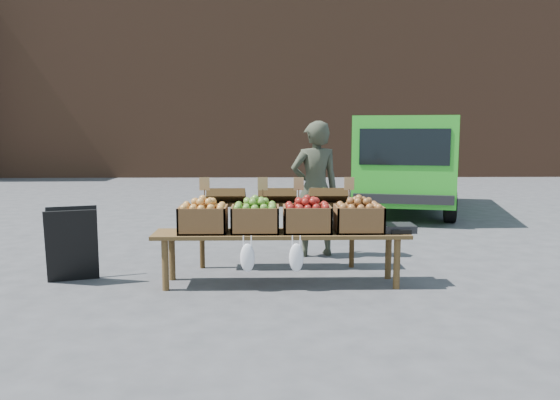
{
  "coord_description": "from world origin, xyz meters",
  "views": [
    {
      "loc": [
        -0.03,
        -6.16,
        1.64
      ],
      "look_at": [
        0.11,
        0.05,
        0.85
      ],
      "focal_mm": 35.0,
      "sensor_mm": 36.0,
      "label": 1
    }
  ],
  "objects_px": {
    "display_bench": "(281,258)",
    "crate_red_apples": "(307,219)",
    "vendor": "(315,189)",
    "crate_golden_apples": "(203,219)",
    "back_table": "(277,225)",
    "chalkboard_sign": "(72,244)",
    "delivery_van": "(403,165)",
    "crate_green_apples": "(358,219)",
    "weighing_scale": "(398,228)",
    "crate_russet_pears": "(255,219)"
  },
  "relations": [
    {
      "from": "chalkboard_sign",
      "to": "crate_golden_apples",
      "type": "relative_size",
      "value": 1.63
    },
    {
      "from": "back_table",
      "to": "crate_red_apples",
      "type": "xyz_separation_m",
      "value": [
        0.3,
        -0.72,
        0.19
      ]
    },
    {
      "from": "crate_red_apples",
      "to": "crate_green_apples",
      "type": "bearing_deg",
      "value": 0.0
    },
    {
      "from": "back_table",
      "to": "display_bench",
      "type": "bearing_deg",
      "value": -87.72
    },
    {
      "from": "vendor",
      "to": "back_table",
      "type": "bearing_deg",
      "value": 38.09
    },
    {
      "from": "delivery_van",
      "to": "display_bench",
      "type": "xyz_separation_m",
      "value": [
        -2.64,
        -5.41,
        -0.66
      ]
    },
    {
      "from": "crate_red_apples",
      "to": "display_bench",
      "type": "bearing_deg",
      "value": 180.0
    },
    {
      "from": "chalkboard_sign",
      "to": "display_bench",
      "type": "bearing_deg",
      "value": -22.63
    },
    {
      "from": "chalkboard_sign",
      "to": "crate_green_apples",
      "type": "height_order",
      "value": "crate_green_apples"
    },
    {
      "from": "delivery_van",
      "to": "crate_russet_pears",
      "type": "xyz_separation_m",
      "value": [
        -2.91,
        -5.41,
        -0.24
      ]
    },
    {
      "from": "display_bench",
      "to": "crate_red_apples",
      "type": "relative_size",
      "value": 5.4
    },
    {
      "from": "delivery_van",
      "to": "crate_green_apples",
      "type": "relative_size",
      "value": 8.47
    },
    {
      "from": "display_bench",
      "to": "crate_red_apples",
      "type": "xyz_separation_m",
      "value": [
        0.28,
        0.0,
        0.42
      ]
    },
    {
      "from": "vendor",
      "to": "chalkboard_sign",
      "type": "distance_m",
      "value": 3.03
    },
    {
      "from": "crate_red_apples",
      "to": "delivery_van",
      "type": "bearing_deg",
      "value": 66.4
    },
    {
      "from": "chalkboard_sign",
      "to": "delivery_van",
      "type": "bearing_deg",
      "value": 29.14
    },
    {
      "from": "crate_golden_apples",
      "to": "back_table",
      "type": "bearing_deg",
      "value": 42.12
    },
    {
      "from": "chalkboard_sign",
      "to": "crate_green_apples",
      "type": "xyz_separation_m",
      "value": [
        3.11,
        -0.21,
        0.3
      ]
    },
    {
      "from": "back_table",
      "to": "chalkboard_sign",
      "type": "bearing_deg",
      "value": -167.25
    },
    {
      "from": "delivery_van",
      "to": "vendor",
      "type": "bearing_deg",
      "value": -104.37
    },
    {
      "from": "vendor",
      "to": "crate_golden_apples",
      "type": "distance_m",
      "value": 1.89
    },
    {
      "from": "crate_russet_pears",
      "to": "weighing_scale",
      "type": "xyz_separation_m",
      "value": [
        1.52,
        0.0,
        -0.1
      ]
    },
    {
      "from": "back_table",
      "to": "crate_green_apples",
      "type": "distance_m",
      "value": 1.13
    },
    {
      "from": "chalkboard_sign",
      "to": "crate_red_apples",
      "type": "xyz_separation_m",
      "value": [
        2.56,
        -0.21,
        0.3
      ]
    },
    {
      "from": "crate_russet_pears",
      "to": "crate_green_apples",
      "type": "bearing_deg",
      "value": 0.0
    },
    {
      "from": "delivery_van",
      "to": "chalkboard_sign",
      "type": "xyz_separation_m",
      "value": [
        -4.92,
        -5.2,
        -0.54
      ]
    },
    {
      "from": "vendor",
      "to": "weighing_scale",
      "type": "relative_size",
      "value": 5.2
    },
    {
      "from": "crate_green_apples",
      "to": "back_table",
      "type": "bearing_deg",
      "value": 139.86
    },
    {
      "from": "back_table",
      "to": "crate_russet_pears",
      "type": "height_order",
      "value": "back_table"
    },
    {
      "from": "crate_russet_pears",
      "to": "crate_red_apples",
      "type": "distance_m",
      "value": 0.55
    },
    {
      "from": "vendor",
      "to": "display_bench",
      "type": "bearing_deg",
      "value": 57.25
    },
    {
      "from": "crate_golden_apples",
      "to": "crate_green_apples",
      "type": "height_order",
      "value": "same"
    },
    {
      "from": "crate_golden_apples",
      "to": "weighing_scale",
      "type": "xyz_separation_m",
      "value": [
        2.08,
        0.0,
        -0.1
      ]
    },
    {
      "from": "crate_golden_apples",
      "to": "chalkboard_sign",
      "type": "bearing_deg",
      "value": 171.86
    },
    {
      "from": "crate_red_apples",
      "to": "crate_green_apples",
      "type": "relative_size",
      "value": 1.0
    },
    {
      "from": "delivery_van",
      "to": "crate_red_apples",
      "type": "distance_m",
      "value": 5.9
    },
    {
      "from": "crate_russet_pears",
      "to": "crate_green_apples",
      "type": "height_order",
      "value": "same"
    },
    {
      "from": "chalkboard_sign",
      "to": "back_table",
      "type": "relative_size",
      "value": 0.39
    },
    {
      "from": "back_table",
      "to": "crate_golden_apples",
      "type": "relative_size",
      "value": 4.2
    },
    {
      "from": "chalkboard_sign",
      "to": "weighing_scale",
      "type": "bearing_deg",
      "value": -20.79
    },
    {
      "from": "vendor",
      "to": "crate_golden_apples",
      "type": "relative_size",
      "value": 3.53
    },
    {
      "from": "display_bench",
      "to": "crate_red_apples",
      "type": "distance_m",
      "value": 0.51
    },
    {
      "from": "back_table",
      "to": "crate_russet_pears",
      "type": "bearing_deg",
      "value": -108.89
    },
    {
      "from": "back_table",
      "to": "weighing_scale",
      "type": "relative_size",
      "value": 6.18
    },
    {
      "from": "chalkboard_sign",
      "to": "crate_green_apples",
      "type": "relative_size",
      "value": 1.63
    },
    {
      "from": "delivery_van",
      "to": "weighing_scale",
      "type": "xyz_separation_m",
      "value": [
        -1.39,
        -5.41,
        -0.34
      ]
    },
    {
      "from": "delivery_van",
      "to": "chalkboard_sign",
      "type": "distance_m",
      "value": 7.18
    },
    {
      "from": "vendor",
      "to": "crate_red_apples",
      "type": "xyz_separation_m",
      "value": [
        -0.2,
        -1.35,
        -0.17
      ]
    },
    {
      "from": "chalkboard_sign",
      "to": "back_table",
      "type": "bearing_deg",
      "value": -4.66
    },
    {
      "from": "crate_golden_apples",
      "to": "crate_russet_pears",
      "type": "relative_size",
      "value": 1.0
    }
  ]
}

